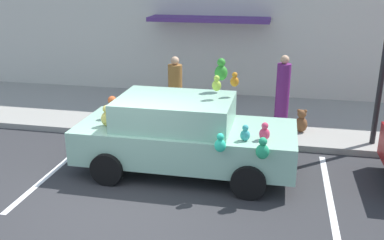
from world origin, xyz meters
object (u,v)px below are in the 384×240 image
Objects in this scene: plush_covered_car at (183,134)px; teddy_bear_on_sidewalk at (301,122)px; pedestrian_walking_past at (175,91)px; pedestrian_near_shopfront at (282,94)px.

plush_covered_car reaches higher than teddy_bear_on_sidewalk.
plush_covered_car is at bearing -135.17° from teddy_bear_on_sidewalk.
plush_covered_car reaches higher than pedestrian_walking_past.
pedestrian_walking_past is at bearing -178.36° from pedestrian_near_shopfront.
pedestrian_walking_past is at bearing 107.13° from plush_covered_car.
pedestrian_near_shopfront is at bearing 1.64° from pedestrian_walking_past.
plush_covered_car is 2.78m from pedestrian_walking_past.
pedestrian_near_shopfront is (-0.49, 0.34, 0.58)m from teddy_bear_on_sidewalk.
plush_covered_car is 2.55× the size of pedestrian_walking_past.
plush_covered_car is 7.40× the size of teddy_bear_on_sidewalk.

